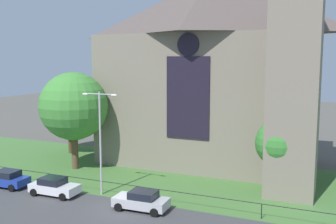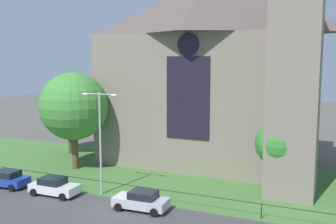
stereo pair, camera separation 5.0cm
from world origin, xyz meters
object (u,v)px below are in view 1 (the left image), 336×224
(parked_car_silver, at_px, (142,200))
(parked_car_white, at_px, (54,186))
(streetlamp_near, at_px, (100,130))
(parked_car_blue, at_px, (6,179))
(tree_left_near, at_px, (74,106))
(tree_left_far, at_px, (70,105))
(church_building, at_px, (212,70))
(tree_right_near, at_px, (279,144))

(parked_car_silver, bearing_deg, parked_car_white, -2.61)
(streetlamp_near, xyz_separation_m, parked_car_blue, (-8.98, -1.72, -4.78))
(streetlamp_near, bearing_deg, parked_car_white, -153.41)
(tree_left_near, height_order, parked_car_blue, tree_left_near)
(tree_left_far, height_order, parked_car_silver, tree_left_far)
(church_building, bearing_deg, parked_car_blue, -133.39)
(church_building, distance_m, parked_car_silver, 18.15)
(parked_car_white, distance_m, parked_car_silver, 8.32)
(church_building, height_order, parked_car_silver, church_building)
(tree_left_far, xyz_separation_m, parked_car_silver, (16.59, -13.25, -5.13))
(tree_left_near, relative_size, tree_left_far, 1.13)
(streetlamp_near, xyz_separation_m, parked_car_white, (-3.54, -1.77, -4.78))
(church_building, relative_size, streetlamp_near, 2.97)
(tree_left_near, distance_m, streetlamp_near, 9.06)
(tree_left_near, relative_size, tree_right_near, 1.58)
(tree_right_near, bearing_deg, church_building, 137.46)
(church_building, relative_size, parked_car_blue, 6.09)
(parked_car_white, bearing_deg, tree_left_far, 120.90)
(streetlamp_near, relative_size, parked_car_blue, 2.05)
(church_building, height_order, tree_left_near, church_building)
(church_building, distance_m, tree_right_near, 12.66)
(tree_left_near, height_order, tree_right_near, tree_left_near)
(tree_left_far, relative_size, streetlamp_near, 1.03)
(tree_right_near, xyz_separation_m, parked_car_silver, (-8.98, -7.85, -3.63))
(parked_car_blue, bearing_deg, parked_car_silver, 177.13)
(tree_left_near, bearing_deg, tree_right_near, 0.79)
(church_building, distance_m, tree_left_near, 15.17)
(tree_left_near, distance_m, parked_car_white, 10.10)
(streetlamp_near, xyz_separation_m, parked_car_silver, (4.78, -1.83, -4.78))
(parked_car_blue, bearing_deg, tree_left_near, -107.78)
(church_building, bearing_deg, tree_right_near, -42.54)
(tree_left_far, height_order, parked_car_white, tree_left_far)
(tree_left_far, bearing_deg, tree_left_near, -49.36)
(tree_right_near, relative_size, parked_car_white, 1.52)
(tree_left_near, relative_size, streetlamp_near, 1.16)
(tree_right_near, relative_size, parked_car_blue, 1.51)
(tree_right_near, bearing_deg, streetlamp_near, -156.38)
(tree_right_near, bearing_deg, parked_car_silver, -138.85)
(tree_left_far, relative_size, parked_car_white, 2.12)
(parked_car_blue, distance_m, parked_car_silver, 13.76)
(tree_left_near, relative_size, parked_car_white, 2.39)
(tree_left_near, distance_m, parked_car_silver, 15.12)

